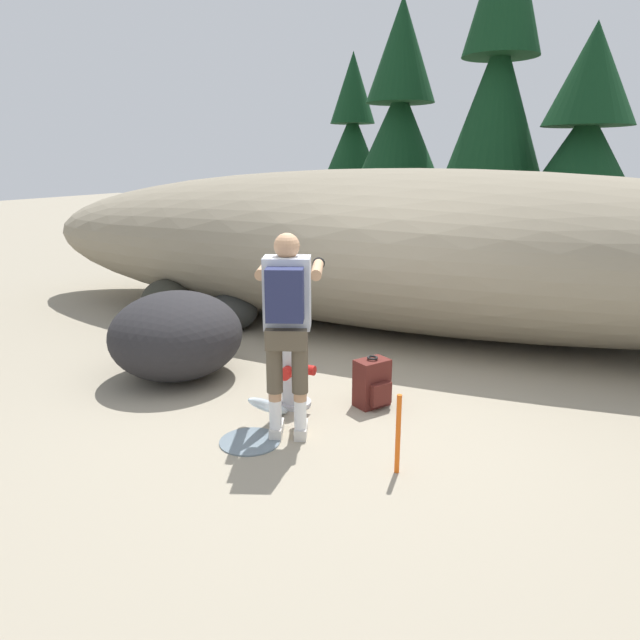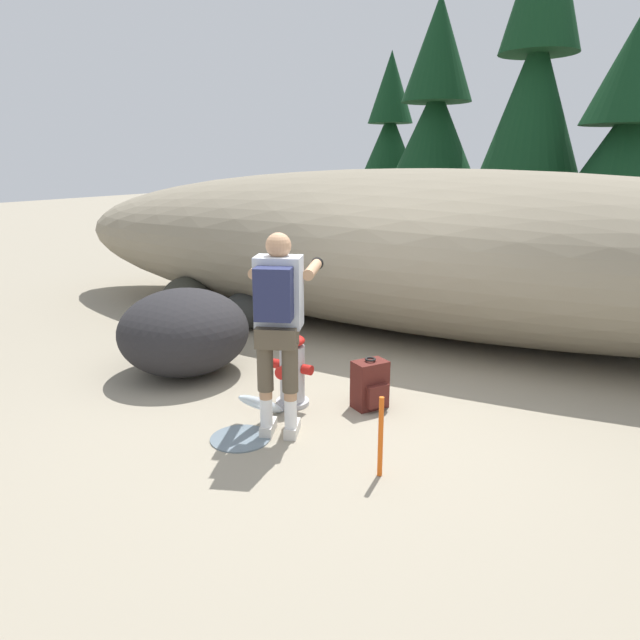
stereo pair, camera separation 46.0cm
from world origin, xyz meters
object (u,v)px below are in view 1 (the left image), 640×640
object	(u,v)px
utility_worker	(287,311)
fire_hydrant	(294,372)
boulder_mid	(160,326)
boulder_large	(176,335)
boulder_small	(232,312)
survey_stake	(398,434)
spare_backpack	(372,383)
boulder_outlier	(167,301)

from	to	relation	value
utility_worker	fire_hydrant	bearing A→B (deg)	0.17
boulder_mid	boulder_large	bearing A→B (deg)	-42.96
boulder_large	boulder_small	distance (m)	1.80
utility_worker	survey_stake	world-z (taller)	utility_worker
spare_backpack	boulder_mid	distance (m)	3.11
survey_stake	boulder_small	bearing A→B (deg)	138.95
boulder_small	boulder_outlier	world-z (taller)	boulder_outlier
fire_hydrant	utility_worker	distance (m)	0.91
boulder_large	survey_stake	xyz separation A→B (m)	(2.63, -0.94, -0.15)
boulder_small	boulder_outlier	size ratio (longest dim) A/B	0.85
utility_worker	boulder_large	xyz separation A→B (m)	(-1.64, 0.69, -0.59)
spare_backpack	boulder_mid	xyz separation A→B (m)	(-3.01, 0.76, -0.00)
utility_worker	boulder_mid	size ratio (longest dim) A/B	2.13
boulder_outlier	spare_backpack	bearing A→B (deg)	-23.63
survey_stake	spare_backpack	bearing A→B (deg)	117.69
fire_hydrant	boulder_mid	bearing A→B (deg)	156.15
utility_worker	boulder_outlier	bearing A→B (deg)	30.71
spare_backpack	utility_worker	bearing A→B (deg)	-86.89
boulder_large	boulder_mid	distance (m)	1.30
fire_hydrant	boulder_outlier	world-z (taller)	fire_hydrant
boulder_small	boulder_outlier	xyz separation A→B (m)	(-0.98, -0.09, 0.06)
boulder_outlier	survey_stake	world-z (taller)	boulder_outlier
boulder_outlier	survey_stake	size ratio (longest dim) A/B	1.33
utility_worker	boulder_small	size ratio (longest dim) A/B	2.41
spare_backpack	boulder_large	xyz separation A→B (m)	(-2.08, -0.11, 0.23)
boulder_large	survey_stake	bearing A→B (deg)	-19.73
spare_backpack	boulder_small	world-z (taller)	boulder_small
spare_backpack	boulder_outlier	size ratio (longest dim) A/B	0.59
fire_hydrant	utility_worker	size ratio (longest dim) A/B	0.43
fire_hydrant	survey_stake	size ratio (longest dim) A/B	1.19
spare_backpack	boulder_small	xyz separation A→B (m)	(-2.52, 1.62, 0.03)
boulder_small	fire_hydrant	bearing A→B (deg)	-45.60
boulder_large	spare_backpack	bearing A→B (deg)	3.10
boulder_large	boulder_small	size ratio (longest dim) A/B	1.99
fire_hydrant	boulder_large	world-z (taller)	boulder_large
fire_hydrant	boulder_small	xyz separation A→B (m)	(-1.86, 1.90, -0.08)
spare_backpack	boulder_large	distance (m)	2.09
boulder_mid	boulder_small	xyz separation A→B (m)	(0.50, 0.86, 0.03)
spare_backpack	boulder_large	size ratio (longest dim) A/B	0.35
spare_backpack	boulder_mid	size ratio (longest dim) A/B	0.61
spare_backpack	survey_stake	xyz separation A→B (m)	(0.55, -1.06, 0.08)
fire_hydrant	utility_worker	bearing A→B (deg)	-67.95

